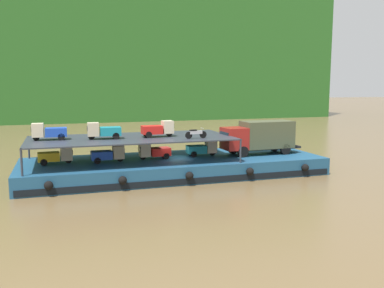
{
  "coord_description": "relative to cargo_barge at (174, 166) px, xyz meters",
  "views": [
    {
      "loc": [
        -9.58,
        -34.93,
        7.91
      ],
      "look_at": [
        1.65,
        0.0,
        2.7
      ],
      "focal_mm": 38.67,
      "sensor_mm": 36.0,
      "label": 1
    }
  ],
  "objects": [
    {
      "name": "mini_truck_lower_aft",
      "position": [
        -5.8,
        -0.18,
        1.44
      ],
      "size": [
        2.76,
        1.23,
        1.38
      ],
      "color": "#1E47B7",
      "rests_on": "cargo_barge"
    },
    {
      "name": "motorcycle_upper_port",
      "position": [
        1.23,
        -2.31,
        3.18
      ],
      "size": [
        1.9,
        0.55,
        0.87
      ],
      "color": "black",
      "rests_on": "cargo_rack"
    },
    {
      "name": "cargo_barge",
      "position": [
        0.0,
        0.0,
        0.0
      ],
      "size": [
        26.32,
        9.1,
        1.5
      ],
      "color": "navy",
      "rests_on": "ground"
    },
    {
      "name": "ground_plane",
      "position": [
        -0.0,
        0.03,
        -0.75
      ],
      "size": [
        400.0,
        400.0,
        0.0
      ],
      "primitive_type": "plane",
      "color": "brown"
    },
    {
      "name": "mini_truck_upper_mid",
      "position": [
        -6.15,
        -0.26,
        3.44
      ],
      "size": [
        2.78,
        1.27,
        1.38
      ],
      "color": "teal",
      "rests_on": "cargo_rack"
    },
    {
      "name": "mini_truck_lower_fore",
      "position": [
        2.77,
        0.43,
        1.44
      ],
      "size": [
        2.77,
        1.25,
        1.38
      ],
      "color": "teal",
      "rests_on": "cargo_barge"
    },
    {
      "name": "mini_truck_upper_fore",
      "position": [
        -1.5,
        -0.23,
        3.44
      ],
      "size": [
        2.76,
        1.24,
        1.38
      ],
      "color": "red",
      "rests_on": "cargo_rack"
    },
    {
      "name": "covered_lorry",
      "position": [
        8.18,
        -0.32,
        2.44
      ],
      "size": [
        7.92,
        2.55,
        3.1
      ],
      "color": "maroon",
      "rests_on": "cargo_barge"
    },
    {
      "name": "mini_truck_lower_stern",
      "position": [
        -10.0,
        0.4,
        1.44
      ],
      "size": [
        2.79,
        1.29,
        1.38
      ],
      "color": "gold",
      "rests_on": "cargo_barge"
    },
    {
      "name": "mini_truck_lower_mid",
      "position": [
        -1.8,
        0.18,
        1.44
      ],
      "size": [
        2.77,
        1.25,
        1.38
      ],
      "color": "red",
      "rests_on": "cargo_barge"
    },
    {
      "name": "mini_truck_upper_stern",
      "position": [
        -10.46,
        0.48,
        3.44
      ],
      "size": [
        2.75,
        1.22,
        1.38
      ],
      "color": "#1E47B7",
      "rests_on": "cargo_rack"
    },
    {
      "name": "cargo_rack",
      "position": [
        -3.8,
        0.03,
        2.69
      ],
      "size": [
        17.12,
        7.79,
        2.0
      ],
      "color": "#2D333D",
      "rests_on": "cargo_barge"
    },
    {
      "name": "hillside_far_bank",
      "position": [
        -0.0,
        68.62,
        18.88
      ],
      "size": [
        111.56,
        29.63,
        34.84
      ],
      "color": "#286023",
      "rests_on": "ground"
    }
  ]
}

